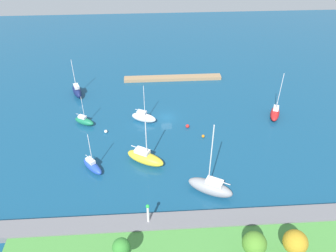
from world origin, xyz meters
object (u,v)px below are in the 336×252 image
Objects in this scene: pier_dock at (173,78)px; park_tree_midwest at (254,244)px; sailboat_red_inner_mooring at (275,113)px; mooring_buoy_white at (106,131)px; mooring_buoy_red at (187,126)px; sailboat_navy_lone_north at (77,91)px; park_tree_west at (121,247)px; sailboat_white_west_end at (144,117)px; mooring_buoy_orange at (203,136)px; harbor_beacon at (148,212)px; sailboat_green_far_south at (84,121)px; sailboat_gray_by_breakwater at (210,187)px; sailboat_yellow_off_beacon at (145,157)px; sailboat_blue_outer_mooring at (92,166)px; park_tree_center at (295,242)px.

park_tree_midwest is at bearing 96.50° from pier_dock.
sailboat_red_inner_mooring is 15.73× the size of mooring_buoy_white.
sailboat_red_inner_mooring is 13.99× the size of mooring_buoy_red.
park_tree_west is at bearing 175.15° from sailboat_navy_lone_north.
mooring_buoy_red is at bearing 5.68° from sailboat_white_west_end.
sailboat_red_inner_mooring is 20.82m from mooring_buoy_red.
sailboat_red_inner_mooring is 18.89m from mooring_buoy_orange.
sailboat_green_far_south is at bearing -63.99° from harbor_beacon.
sailboat_red_inner_mooring is at bearing -133.04° from park_tree_west.
sailboat_white_west_end is 0.81× the size of sailboat_red_inner_mooring.
mooring_buoy_white is at bearing -8.09° from mooring_buoy_orange.
sailboat_white_west_end reaches higher than sailboat_green_far_south.
sailboat_gray_by_breakwater is at bearing -137.18° from park_tree_west.
sailboat_yellow_off_beacon reaches higher than mooring_buoy_orange.
sailboat_blue_outer_mooring is (39.86, 15.11, -0.13)m from sailboat_red_inner_mooring.
mooring_buoy_orange is at bearing -75.53° from park_tree_center.
park_tree_west is 32.52m from mooring_buoy_white.
mooring_buoy_white is at bearing 55.46° from pier_dock.
mooring_buoy_white is (8.23, 3.84, -0.76)m from sailboat_white_west_end.
sailboat_navy_lone_north is 18.83m from mooring_buoy_white.
pier_dock is 56.72m from park_tree_midwest.
park_tree_center reaches higher than harbor_beacon.
sailboat_red_inner_mooring is at bearing 55.05° from sailboat_yellow_off_beacon.
mooring_buoy_red is (20.61, 2.91, -0.65)m from sailboat_red_inner_mooring.
sailboat_yellow_off_beacon is at bearing -8.50° from sailboat_gray_by_breakwater.
pier_dock is at bearing 113.02° from sailboat_blue_outer_mooring.
mooring_buoy_orange is at bearing -5.11° from sailboat_white_west_end.
harbor_beacon is at bearing 61.54° from mooring_buoy_orange.
pier_dock is 2.37× the size of sailboat_red_inner_mooring.
pier_dock is at bearing 91.18° from sailboat_white_west_end.
mooring_buoy_red is at bearing 22.07° from sailboat_green_far_south.
park_tree_west is at bearing 61.82° from mooring_buoy_orange.
park_tree_midwest is 14.73m from sailboat_gray_by_breakwater.
sailboat_gray_by_breakwater is 1.30× the size of sailboat_yellow_off_beacon.
sailboat_navy_lone_north is 31.78m from sailboat_yellow_off_beacon.
park_tree_midwest is 0.69× the size of sailboat_blue_outer_mooring.
park_tree_center is at bearing 14.76° from sailboat_blue_outer_mooring.
park_tree_west is (22.98, -0.54, 0.25)m from park_tree_center.
mooring_buoy_white reaches higher than mooring_buoy_orange.
sailboat_yellow_off_beacon reaches higher than pier_dock.
park_tree_midwest reaches higher than park_tree_center.
mooring_buoy_white is 0.89× the size of mooring_buoy_red.
park_tree_center is at bearing -163.93° from sailboat_navy_lone_north.
sailboat_gray_by_breakwater reaches higher than pier_dock.
pier_dock is 28.78m from mooring_buoy_white.
park_tree_west is 32.98m from mooring_buoy_orange.
pier_dock is at bearing -108.91° from sailboat_red_inner_mooring.
park_tree_midwest is at bearing -27.13° from sailboat_yellow_off_beacon.
sailboat_yellow_off_beacon is (-3.10, -21.67, -3.73)m from park_tree_west.
pier_dock is 26.01m from sailboat_navy_lone_north.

